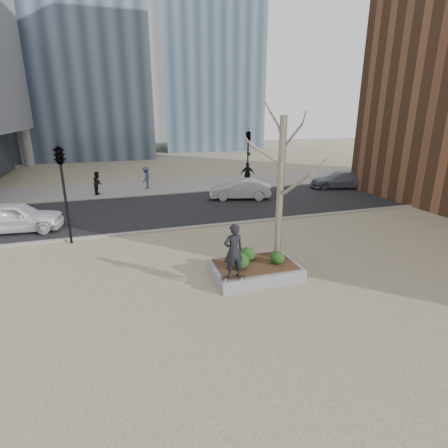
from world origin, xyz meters
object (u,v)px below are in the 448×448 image
object	(u,v)px
skateboarder	(233,251)
police_car	(15,217)
planter	(255,271)
skateboard	(233,278)

from	to	relation	value
skateboarder	police_car	distance (m)	12.05
planter	skateboard	world-z (taller)	skateboard
planter	police_car	bearing A→B (deg)	138.47
skateboarder	planter	bearing A→B (deg)	-147.75
skateboard	police_car	xyz separation A→B (m)	(-8.06, 8.93, 0.26)
skateboard	skateboarder	world-z (taller)	skateboarder
planter	skateboarder	distance (m)	1.82
skateboard	skateboarder	bearing A→B (deg)	8.46
skateboard	skateboarder	xyz separation A→B (m)	(0.00, 0.00, 0.93)
skateboarder	police_car	xyz separation A→B (m)	(-8.06, 8.93, -0.67)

